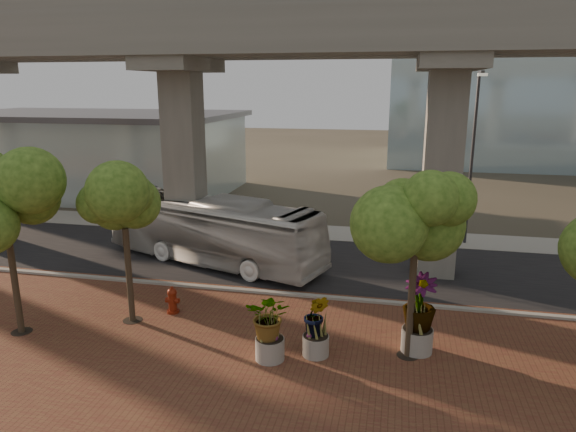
# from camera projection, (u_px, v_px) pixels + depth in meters

# --- Properties ---
(ground) EXTENTS (160.00, 160.00, 0.00)m
(ground) POSITION_uv_depth(u_px,v_px,m) (298.00, 279.00, 22.88)
(ground) COLOR #3C382C
(ground) RESTS_ON ground
(brick_plaza) EXTENTS (70.00, 13.00, 0.06)m
(brick_plaza) POSITION_uv_depth(u_px,v_px,m) (246.00, 374.00, 15.29)
(brick_plaza) COLOR brown
(brick_plaza) RESTS_ON ground
(asphalt_road) EXTENTS (90.00, 8.00, 0.04)m
(asphalt_road) POSITION_uv_depth(u_px,v_px,m) (306.00, 264.00, 24.77)
(asphalt_road) COLOR black
(asphalt_road) RESTS_ON ground
(curb_strip) EXTENTS (70.00, 0.25, 0.16)m
(curb_strip) POSITION_uv_depth(u_px,v_px,m) (288.00, 295.00, 20.96)
(curb_strip) COLOR gray
(curb_strip) RESTS_ON ground
(far_sidewalk) EXTENTS (90.00, 3.00, 0.06)m
(far_sidewalk) POSITION_uv_depth(u_px,v_px,m) (322.00, 233.00, 29.97)
(far_sidewalk) COLOR gray
(far_sidewalk) RESTS_ON ground
(transit_viaduct) EXTENTS (72.00, 5.60, 12.40)m
(transit_viaduct) POSITION_uv_depth(u_px,v_px,m) (307.00, 111.00, 22.97)
(transit_viaduct) COLOR gray
(transit_viaduct) RESTS_ON ground
(station_pavilion) EXTENTS (23.00, 13.00, 6.30)m
(station_pavilion) POSITION_uv_depth(u_px,v_px,m) (93.00, 151.00, 41.32)
(station_pavilion) COLOR #A4B9BC
(station_pavilion) RESTS_ON ground
(transit_bus) EXTENTS (11.68, 6.27, 3.19)m
(transit_bus) POSITION_uv_depth(u_px,v_px,m) (213.00, 231.00, 24.63)
(transit_bus) COLOR silver
(transit_bus) RESTS_ON ground
(fire_hydrant) EXTENTS (0.52, 0.47, 1.03)m
(fire_hydrant) POSITION_uv_depth(u_px,v_px,m) (172.00, 300.00, 19.25)
(fire_hydrant) COLOR maroon
(fire_hydrant) RESTS_ON ground
(planter_front) EXTENTS (2.03, 2.03, 2.23)m
(planter_front) POSITION_uv_depth(u_px,v_px,m) (270.00, 319.00, 15.75)
(planter_front) COLOR #9E9B8F
(planter_front) RESTS_ON ground
(planter_right) EXTENTS (2.45, 2.45, 2.61)m
(planter_right) POSITION_uv_depth(u_px,v_px,m) (419.00, 306.00, 16.16)
(planter_right) COLOR #AEA79D
(planter_right) RESTS_ON ground
(planter_left) EXTENTS (1.88, 1.88, 2.07)m
(planter_left) POSITION_uv_depth(u_px,v_px,m) (316.00, 318.00, 16.02)
(planter_left) COLOR #AEA99D
(planter_left) RESTS_ON ground
(street_tree_far_west) EXTENTS (3.75, 3.75, 6.33)m
(street_tree_far_west) POSITION_uv_depth(u_px,v_px,m) (4.00, 203.00, 16.71)
(street_tree_far_west) COLOR #423726
(street_tree_far_west) RESTS_ON ground
(street_tree_near_west) EXTENTS (3.23, 3.23, 5.90)m
(street_tree_near_west) POSITION_uv_depth(u_px,v_px,m) (123.00, 203.00, 17.64)
(street_tree_near_west) COLOR #423726
(street_tree_near_west) RESTS_ON ground
(street_tree_near_east) EXTENTS (3.72, 3.72, 6.41)m
(street_tree_near_east) POSITION_uv_depth(u_px,v_px,m) (417.00, 212.00, 15.12)
(street_tree_near_east) COLOR #423726
(street_tree_near_east) RESTS_ON ground
(streetlamp_west) EXTENTS (0.44, 1.30, 8.98)m
(streetlamp_west) POSITION_uv_depth(u_px,v_px,m) (181.00, 143.00, 28.80)
(streetlamp_west) COLOR #29292D
(streetlamp_west) RESTS_ON ground
(streetlamp_east) EXTENTS (0.45, 1.31, 9.04)m
(streetlamp_east) POSITION_uv_depth(u_px,v_px,m) (473.00, 147.00, 26.57)
(streetlamp_east) COLOR #2B2C30
(streetlamp_east) RESTS_ON ground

